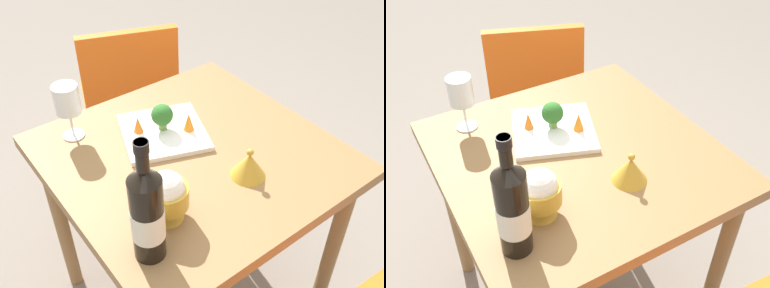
% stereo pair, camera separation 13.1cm
% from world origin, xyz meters
% --- Properties ---
extents(dining_table, '(0.80, 0.80, 0.74)m').
position_xyz_m(dining_table, '(0.00, 0.00, 0.64)').
color(dining_table, olive).
rests_on(dining_table, ground_plane).
extents(chair_near_window, '(0.51, 0.51, 0.85)m').
position_xyz_m(chair_near_window, '(0.18, 0.69, 0.53)').
color(chair_near_window, orange).
rests_on(chair_near_window, ground_plane).
extents(wine_bottle, '(0.08, 0.08, 0.33)m').
position_xyz_m(wine_bottle, '(-0.30, -0.23, 0.87)').
color(wine_bottle, black).
rests_on(wine_bottle, dining_table).
extents(wine_glass, '(0.08, 0.08, 0.18)m').
position_xyz_m(wine_glass, '(-0.24, 0.29, 0.86)').
color(wine_glass, white).
rests_on(wine_glass, dining_table).
extents(rice_bowl, '(0.11, 0.11, 0.14)m').
position_xyz_m(rice_bowl, '(-0.20, -0.17, 0.81)').
color(rice_bowl, gold).
rests_on(rice_bowl, dining_table).
extents(rice_bowl_lid, '(0.10, 0.10, 0.09)m').
position_xyz_m(rice_bowl_lid, '(0.06, -0.18, 0.77)').
color(rice_bowl_lid, gold).
rests_on(rice_bowl_lid, dining_table).
extents(serving_plate, '(0.32, 0.32, 0.02)m').
position_xyz_m(serving_plate, '(-0.02, 0.12, 0.74)').
color(serving_plate, white).
rests_on(serving_plate, dining_table).
extents(broccoli_floret, '(0.07, 0.07, 0.09)m').
position_xyz_m(broccoli_floret, '(-0.02, 0.13, 0.80)').
color(broccoli_floret, '#729E4C').
rests_on(broccoli_floret, serving_plate).
extents(carrot_garnish_left, '(0.03, 0.03, 0.05)m').
position_xyz_m(carrot_garnish_left, '(-0.08, 0.16, 0.78)').
color(carrot_garnish_left, orange).
rests_on(carrot_garnish_left, serving_plate).
extents(carrot_garnish_right, '(0.03, 0.03, 0.06)m').
position_xyz_m(carrot_garnish_right, '(0.05, 0.08, 0.78)').
color(carrot_garnish_right, orange).
rests_on(carrot_garnish_right, serving_plate).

